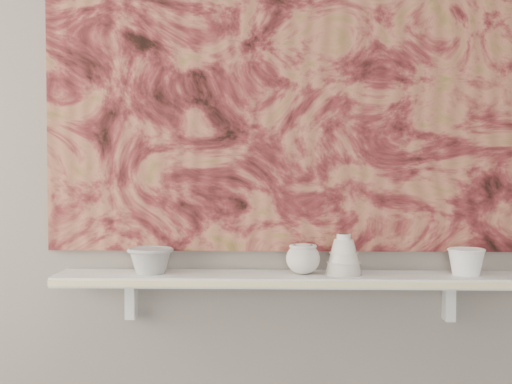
{
  "coord_description": "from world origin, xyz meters",
  "views": [
    {
      "loc": [
        -0.03,
        -0.61,
        1.27
      ],
      "look_at": [
        -0.1,
        1.49,
        1.18
      ],
      "focal_mm": 50.0,
      "sensor_mm": 36.0,
      "label": 1
    }
  ],
  "objects_px": {
    "cup_cream": "(303,259)",
    "bell_vessel": "(344,254)",
    "bowl_grey": "(151,260)",
    "bowl_white": "(466,262)",
    "painting": "(289,72)",
    "shelf": "(289,279)"
  },
  "relations": [
    {
      "from": "cup_cream",
      "to": "bell_vessel",
      "type": "height_order",
      "value": "bell_vessel"
    },
    {
      "from": "bowl_grey",
      "to": "bowl_white",
      "type": "relative_size",
      "value": 1.26
    },
    {
      "from": "painting",
      "to": "bowl_white",
      "type": "height_order",
      "value": "painting"
    },
    {
      "from": "shelf",
      "to": "bowl_grey",
      "type": "relative_size",
      "value": 10.08
    },
    {
      "from": "bell_vessel",
      "to": "bowl_white",
      "type": "height_order",
      "value": "bell_vessel"
    },
    {
      "from": "shelf",
      "to": "cup_cream",
      "type": "distance_m",
      "value": 0.07
    },
    {
      "from": "shelf",
      "to": "painting",
      "type": "distance_m",
      "value": 0.63
    },
    {
      "from": "painting",
      "to": "cup_cream",
      "type": "distance_m",
      "value": 0.57
    },
    {
      "from": "cup_cream",
      "to": "bowl_grey",
      "type": "bearing_deg",
      "value": 180.0
    },
    {
      "from": "painting",
      "to": "cup_cream",
      "type": "relative_size",
      "value": 14.77
    },
    {
      "from": "bowl_grey",
      "to": "bowl_white",
      "type": "distance_m",
      "value": 0.94
    },
    {
      "from": "shelf",
      "to": "cup_cream",
      "type": "height_order",
      "value": "cup_cream"
    },
    {
      "from": "painting",
      "to": "bowl_grey",
      "type": "xyz_separation_m",
      "value": [
        -0.42,
        -0.08,
        -0.57
      ]
    },
    {
      "from": "bowl_grey",
      "to": "cup_cream",
      "type": "distance_m",
      "value": 0.46
    },
    {
      "from": "cup_cream",
      "to": "bell_vessel",
      "type": "bearing_deg",
      "value": 0.0
    },
    {
      "from": "painting",
      "to": "bowl_white",
      "type": "xyz_separation_m",
      "value": [
        0.52,
        -0.08,
        -0.57
      ]
    },
    {
      "from": "cup_cream",
      "to": "shelf",
      "type": "bearing_deg",
      "value": 180.0
    },
    {
      "from": "cup_cream",
      "to": "bowl_white",
      "type": "height_order",
      "value": "cup_cream"
    },
    {
      "from": "bell_vessel",
      "to": "bowl_white",
      "type": "xyz_separation_m",
      "value": [
        0.36,
        0.0,
        -0.02
      ]
    },
    {
      "from": "shelf",
      "to": "bowl_white",
      "type": "xyz_separation_m",
      "value": [
        0.52,
        0.0,
        0.06
      ]
    },
    {
      "from": "shelf",
      "to": "bell_vessel",
      "type": "distance_m",
      "value": 0.18
    },
    {
      "from": "bell_vessel",
      "to": "bowl_white",
      "type": "relative_size",
      "value": 1.1
    }
  ]
}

